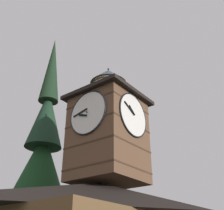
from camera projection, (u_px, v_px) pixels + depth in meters
name	position (u px, v px, depth m)	size (l,w,h in m)	color
clock_tower	(108.00, 129.00, 19.47)	(4.71, 4.71, 8.54)	brown
pine_tree_behind	(39.00, 177.00, 22.97)	(5.61, 5.61, 21.36)	#473323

